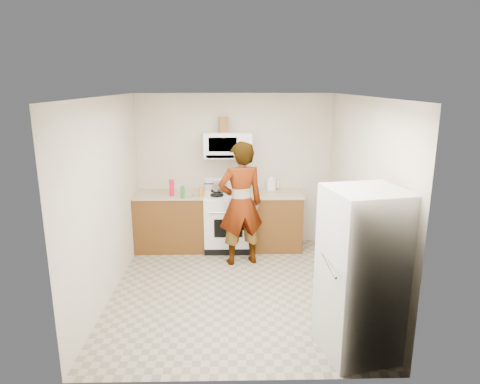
{
  "coord_description": "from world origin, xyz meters",
  "views": [
    {
      "loc": [
        -0.05,
        -5.18,
        2.66
      ],
      "look_at": [
        0.07,
        0.55,
        1.19
      ],
      "focal_mm": 32.0,
      "sensor_mm": 36.0,
      "label": 1
    }
  ],
  "objects_px": {
    "saucepan": "(220,186)",
    "kettle": "(271,184)",
    "microwave": "(228,145)",
    "fridge": "(362,273)",
    "gas_range": "(228,220)",
    "person": "(241,204)"
  },
  "relations": [
    {
      "from": "person",
      "to": "kettle",
      "type": "xyz_separation_m",
      "value": [
        0.52,
        0.82,
        0.1
      ]
    },
    {
      "from": "gas_range",
      "to": "microwave",
      "type": "height_order",
      "value": "microwave"
    },
    {
      "from": "fridge",
      "to": "person",
      "type": "bearing_deg",
      "value": 105.14
    },
    {
      "from": "fridge",
      "to": "saucepan",
      "type": "height_order",
      "value": "fridge"
    },
    {
      "from": "microwave",
      "to": "fridge",
      "type": "bearing_deg",
      "value": -65.97
    },
    {
      "from": "kettle",
      "to": "saucepan",
      "type": "relative_size",
      "value": 0.81
    },
    {
      "from": "person",
      "to": "kettle",
      "type": "relative_size",
      "value": 9.64
    },
    {
      "from": "saucepan",
      "to": "kettle",
      "type": "bearing_deg",
      "value": 6.24
    },
    {
      "from": "kettle",
      "to": "fridge",
      "type": "bearing_deg",
      "value": -98.28
    },
    {
      "from": "gas_range",
      "to": "person",
      "type": "distance_m",
      "value": 0.77
    },
    {
      "from": "fridge",
      "to": "kettle",
      "type": "distance_m",
      "value": 3.12
    },
    {
      "from": "microwave",
      "to": "fridge",
      "type": "distance_m",
      "value": 3.36
    },
    {
      "from": "gas_range",
      "to": "fridge",
      "type": "xyz_separation_m",
      "value": [
        1.32,
        -2.84,
        0.36
      ]
    },
    {
      "from": "fridge",
      "to": "kettle",
      "type": "relative_size",
      "value": 8.83
    },
    {
      "from": "microwave",
      "to": "saucepan",
      "type": "bearing_deg",
      "value": -177.95
    },
    {
      "from": "microwave",
      "to": "person",
      "type": "height_order",
      "value": "microwave"
    },
    {
      "from": "kettle",
      "to": "microwave",
      "type": "bearing_deg",
      "value": 167.42
    },
    {
      "from": "person",
      "to": "fridge",
      "type": "bearing_deg",
      "value": 101.99
    },
    {
      "from": "microwave",
      "to": "kettle",
      "type": "relative_size",
      "value": 3.95
    },
    {
      "from": "fridge",
      "to": "saucepan",
      "type": "xyz_separation_m",
      "value": [
        -1.46,
        2.96,
        0.17
      ]
    },
    {
      "from": "microwave",
      "to": "fridge",
      "type": "height_order",
      "value": "microwave"
    },
    {
      "from": "kettle",
      "to": "gas_range",
      "type": "bearing_deg",
      "value": 177.26
    }
  ]
}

